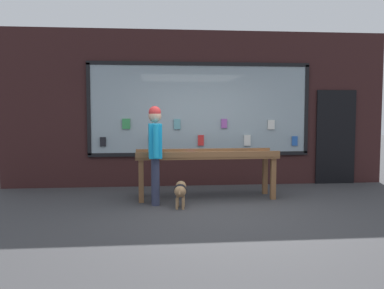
# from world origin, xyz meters

# --- Properties ---
(ground_plane) EXTENTS (40.00, 40.00, 0.00)m
(ground_plane) POSITION_xyz_m (0.00, 0.00, 0.00)
(ground_plane) COLOR #38383A
(shopfront_facade) EXTENTS (8.39, 0.29, 3.37)m
(shopfront_facade) POSITION_xyz_m (0.04, 2.39, 1.67)
(shopfront_facade) COLOR #331919
(shopfront_facade) RESTS_ON ground_plane
(display_table_main) EXTENTS (2.64, 0.74, 0.91)m
(display_table_main) POSITION_xyz_m (-0.00, 0.96, 0.73)
(display_table_main) COLOR brown
(display_table_main) RESTS_ON ground_plane
(person_browsing) EXTENTS (0.24, 0.68, 1.72)m
(person_browsing) POSITION_xyz_m (-0.96, 0.49, 1.02)
(person_browsing) COLOR #2D334C
(person_browsing) RESTS_ON ground_plane
(small_dog) EXTENTS (0.25, 0.55, 0.43)m
(small_dog) POSITION_xyz_m (-0.54, 0.20, 0.30)
(small_dog) COLOR #99724C
(small_dog) RESTS_ON ground_plane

